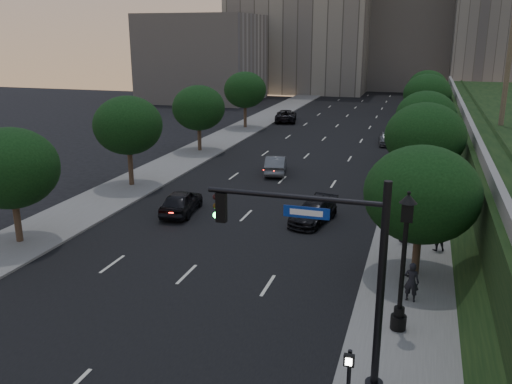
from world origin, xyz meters
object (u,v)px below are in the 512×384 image
(sedan_near_left, at_px, (181,202))
(sedan_near_right, at_px, (313,212))
(pedestrian_c, at_px, (405,226))
(sedan_mid_left, at_px, (276,165))
(sedan_far_right, at_px, (387,138))
(traffic_signal_mast, at_px, (344,285))
(street_lamp, at_px, (403,269))
(sedan_far_left, at_px, (286,116))
(pedestrian_a, at_px, (412,282))
(pedestrian_b, at_px, (438,236))

(sedan_near_left, xyz_separation_m, sedan_near_right, (8.31, 0.80, -0.12))
(sedan_near_right, relative_size, pedestrian_c, 2.51)
(sedan_mid_left, relative_size, sedan_far_right, 1.11)
(sedan_near_left, height_order, sedan_far_right, sedan_near_left)
(traffic_signal_mast, bearing_deg, street_lamp, 68.47)
(pedestrian_c, bearing_deg, street_lamp, 59.93)
(street_lamp, distance_m, sedan_far_left, 51.54)
(sedan_near_left, xyz_separation_m, pedestrian_a, (14.25, -8.13, 0.25))
(sedan_near_right, distance_m, pedestrian_c, 5.80)
(street_lamp, relative_size, sedan_near_right, 1.27)
(traffic_signal_mast, relative_size, pedestrian_a, 4.07)
(sedan_far_left, distance_m, sedan_near_right, 38.93)
(traffic_signal_mast, distance_m, pedestrian_b, 13.38)
(traffic_signal_mast, xyz_separation_m, pedestrian_c, (1.43, 13.41, -2.64))
(pedestrian_a, height_order, pedestrian_b, pedestrian_a)
(sedan_far_left, relative_size, pedestrian_a, 3.25)
(sedan_far_left, distance_m, pedestrian_b, 44.04)
(pedestrian_c, bearing_deg, sedan_mid_left, -81.69)
(sedan_far_right, relative_size, pedestrian_a, 2.36)
(traffic_signal_mast, bearing_deg, pedestrian_a, 73.27)
(sedan_near_left, bearing_deg, sedan_mid_left, -111.14)
(sedan_mid_left, relative_size, pedestrian_a, 2.61)
(sedan_far_left, height_order, pedestrian_c, pedestrian_c)
(sedan_near_right, relative_size, pedestrian_b, 2.83)
(sedan_mid_left, bearing_deg, sedan_far_right, -129.09)
(sedan_mid_left, relative_size, sedan_near_right, 1.01)
(sedan_far_left, distance_m, sedan_far_right, 17.98)
(sedan_mid_left, height_order, pedestrian_a, pedestrian_a)
(traffic_signal_mast, bearing_deg, sedan_far_right, 92.05)
(sedan_far_right, bearing_deg, pedestrian_a, -90.19)
(traffic_signal_mast, distance_m, sedan_mid_left, 28.08)
(pedestrian_b, bearing_deg, sedan_far_left, -82.44)
(sedan_mid_left, distance_m, pedestrian_c, 16.78)
(sedan_near_right, bearing_deg, pedestrian_a, -44.77)
(sedan_near_left, relative_size, sedan_far_left, 0.80)
(traffic_signal_mast, distance_m, pedestrian_c, 13.74)
(sedan_near_left, height_order, pedestrian_c, pedestrian_c)
(pedestrian_a, relative_size, pedestrian_b, 1.10)
(sedan_mid_left, bearing_deg, pedestrian_c, 118.27)
(sedan_far_left, xyz_separation_m, sedan_far_right, (13.61, -11.75, -0.08))
(street_lamp, relative_size, pedestrian_a, 3.26)
(pedestrian_a, bearing_deg, sedan_near_left, -19.01)
(sedan_far_left, bearing_deg, traffic_signal_mast, 94.69)
(sedan_far_left, relative_size, sedan_near_right, 1.26)
(sedan_near_left, height_order, sedan_near_right, sedan_near_left)
(traffic_signal_mast, height_order, pedestrian_b, traffic_signal_mast)
(street_lamp, height_order, sedan_far_right, street_lamp)
(traffic_signal_mast, xyz_separation_m, sedan_far_left, (-15.08, 52.82, -2.90))
(street_lamp, relative_size, sedan_near_left, 1.25)
(pedestrian_c, bearing_deg, traffic_signal_mast, 52.70)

